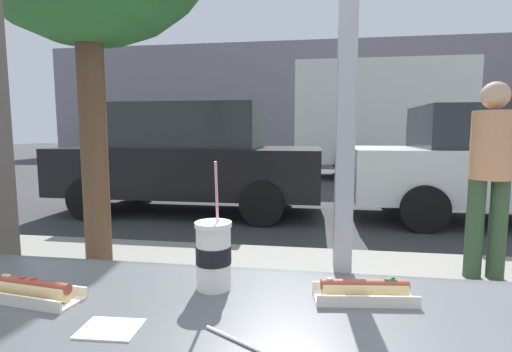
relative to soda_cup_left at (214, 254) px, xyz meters
name	(u,v)px	position (x,y,z in m)	size (l,w,h in m)	color
ground_plane	(319,189)	(0.34, 8.12, -1.04)	(60.00, 60.00, 0.00)	#38383A
sidewalk_strip	(325,315)	(0.34, 1.72, -0.98)	(16.00, 2.80, 0.12)	gray
building_facade_far	(318,101)	(0.34, 19.03, 1.81)	(28.00, 1.20, 5.69)	gray
soda_cup_left	(214,254)	(0.00, 0.00, 0.00)	(0.09, 0.09, 0.33)	silver
hotdog_tray_near	(364,291)	(0.38, -0.01, -0.07)	(0.25, 0.12, 0.05)	beige
hotdog_tray_far	(31,290)	(-0.42, -0.13, -0.07)	(0.26, 0.12, 0.05)	beige
loose_straw	(242,343)	(0.12, -0.25, -0.09)	(0.01, 0.01, 0.19)	white
napkin_wrapper	(110,329)	(-0.16, -0.24, -0.09)	(0.12, 0.09, 0.00)	white
parked_car_black	(191,158)	(-1.81, 5.29, -0.14)	(4.32, 1.88, 1.79)	black
parked_car_white	(511,163)	(3.11, 5.29, -0.16)	(4.68, 1.90, 1.72)	silver
box_truck	(402,118)	(2.66, 10.73, 0.68)	(6.39, 2.44, 3.23)	silver
pedestrian	(490,168)	(1.68, 2.50, 0.01)	(0.32, 0.32, 1.63)	#324A2F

